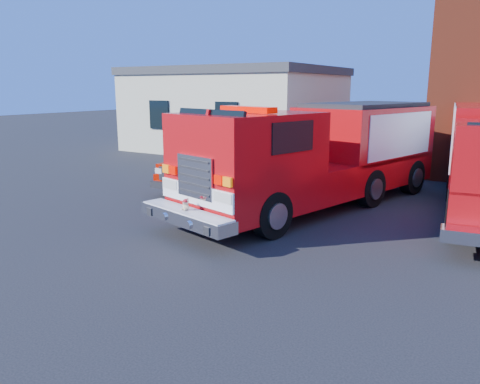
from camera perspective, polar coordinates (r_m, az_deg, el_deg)
The scene contains 4 objects.
ground at distance 10.61m, azimuth 3.42°, elevation -5.65°, with size 100.00×100.00×0.00m, color black.
side_building at distance 25.87m, azimuth -0.44°, elevation 10.15°, with size 10.20×8.20×4.35m.
fire_engine at distance 13.36m, azimuth 9.72°, elevation 4.59°, with size 4.92×9.74×2.89m.
pickup_truck at distance 16.02m, azimuth -2.06°, elevation 3.57°, with size 1.89×5.20×1.70m.
Camera 1 is at (4.75, -8.89, 3.33)m, focal length 35.00 mm.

